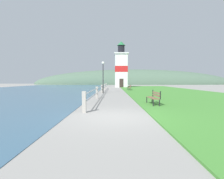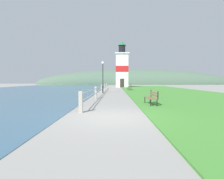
% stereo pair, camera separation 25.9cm
% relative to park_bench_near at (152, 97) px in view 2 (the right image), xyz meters
% --- Properties ---
extents(ground_plane, '(160.00, 160.00, 0.00)m').
position_rel_park_bench_near_xyz_m(ground_plane, '(-2.55, -3.64, -0.54)').
color(ground_plane, gray).
extents(grass_verge, '(12.00, 48.90, 0.06)m').
position_rel_park_bench_near_xyz_m(grass_verge, '(5.04, 12.65, -0.51)').
color(grass_verge, '#428433').
rests_on(grass_verge, ground_plane).
extents(water_strip, '(24.00, 78.24, 0.01)m').
position_rel_park_bench_near_xyz_m(water_strip, '(-16.64, 12.65, -0.53)').
color(water_strip, '#385B75').
rests_on(water_strip, ground_plane).
extents(seawall_railing, '(0.18, 26.89, 1.05)m').
position_rel_park_bench_near_xyz_m(seawall_railing, '(-4.04, 10.71, 0.09)').
color(seawall_railing, '#A8A399').
rests_on(seawall_railing, ground_plane).
extents(park_bench_near, '(0.55, 1.70, 0.94)m').
position_rel_park_bench_near_xyz_m(park_bench_near, '(0.00, 0.00, 0.00)').
color(park_bench_near, brown).
rests_on(park_bench_near, ground_plane).
extents(park_bench_midway, '(0.50, 1.86, 0.94)m').
position_rel_park_bench_near_xyz_m(park_bench_midway, '(0.05, 17.06, 0.00)').
color(park_bench_midway, brown).
rests_on(park_bench_midway, ground_plane).
extents(lighthouse, '(3.27, 3.27, 10.68)m').
position_rel_park_bench_near_xyz_m(lighthouse, '(-0.74, 29.92, 4.01)').
color(lighthouse, white).
rests_on(lighthouse, ground_plane).
extents(lamp_post, '(0.36, 0.36, 3.96)m').
position_rel_park_bench_near_xyz_m(lamp_post, '(-3.89, 10.86, 2.20)').
color(lamp_post, '#333338').
rests_on(lamp_post, ground_plane).
extents(distant_hillside, '(80.00, 16.00, 12.00)m').
position_rel_park_bench_near_xyz_m(distant_hillside, '(5.45, 58.95, -0.54)').
color(distant_hillside, '#4C6651').
rests_on(distant_hillside, ground_plane).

